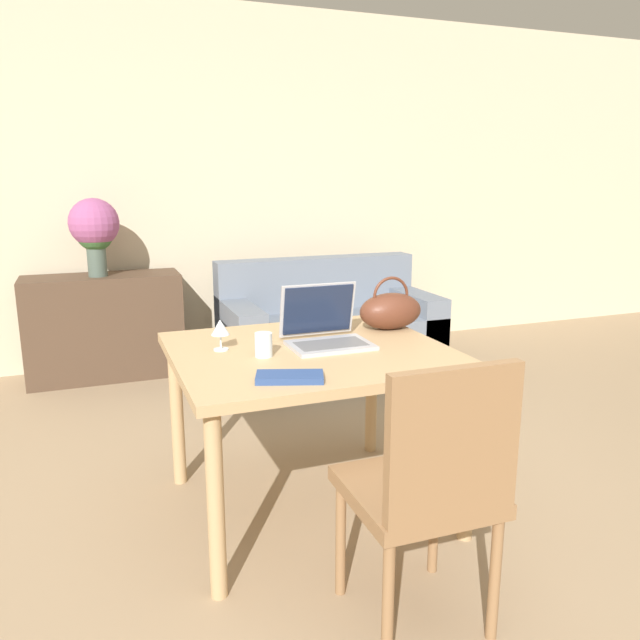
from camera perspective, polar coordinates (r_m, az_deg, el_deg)
The scene contains 12 objects.
ground_plane at distance 2.35m, azimuth 4.69°, elevation -24.87°, with size 14.00×14.00×0.00m, color #997F60.
wall_back at distance 5.00m, azimuth -11.68°, elevation 11.80°, with size 10.00×0.06×2.70m.
dining_table at distance 2.64m, azimuth -0.91°, elevation -4.44°, with size 1.13×1.01×0.73m.
chair at distance 2.00m, azimuth 9.96°, elevation -14.40°, with size 0.45×0.45×0.93m.
couch at distance 4.71m, azimuth 0.73°, elevation -1.08°, with size 1.58×0.80×0.82m.
sideboard at distance 4.75m, azimuth -19.07°, elevation -0.59°, with size 1.08×0.40×0.75m.
laptop at distance 2.68m, azimuth 0.41°, elevation -0.74°, with size 0.34×0.30×0.25m.
drinking_glass at distance 2.50m, azimuth -5.18°, elevation -2.27°, with size 0.07×0.07×0.10m.
wine_glass at distance 2.60m, azimuth -9.11°, elevation -0.78°, with size 0.08×0.08×0.13m.
handbag at distance 2.94m, azimuth 6.46°, elevation 0.88°, with size 0.31×0.18×0.25m.
flower_vase at distance 4.61m, azimuth -19.94°, elevation 7.91°, with size 0.34×0.34×0.54m.
book at distance 2.22m, azimuth -2.79°, elevation -5.23°, with size 0.26×0.19×0.02m.
Camera 1 is at (-0.82, -1.66, 1.44)m, focal length 35.00 mm.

